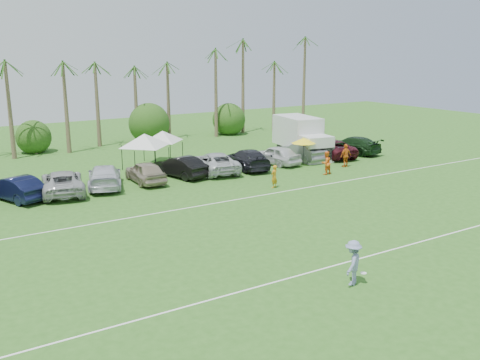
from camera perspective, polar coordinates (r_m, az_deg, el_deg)
ground at (r=24.38m, az=13.48°, el=-10.37°), size 120.00×120.00×0.00m
field_lines at (r=30.07m, az=2.58°, el=-5.28°), size 80.00×12.10×0.01m
palm_tree_3 at (r=53.98m, az=-23.93°, el=12.90°), size 2.40×2.40×11.90m
palm_tree_4 at (r=54.78m, az=-19.47°, el=10.57°), size 2.40×2.40×8.90m
palm_tree_5 at (r=55.78m, az=-15.47°, el=11.80°), size 2.40×2.40×9.90m
palm_tree_6 at (r=57.05m, az=-11.59°, el=12.91°), size 2.40×2.40×10.90m
palm_tree_7 at (r=58.59m, az=-7.86°, el=13.90°), size 2.40×2.40×11.90m
palm_tree_8 at (r=60.87m, az=-3.40°, el=11.56°), size 2.40×2.40×8.90m
palm_tree_9 at (r=63.39m, az=0.65°, el=12.46°), size 2.40×2.40×9.90m
palm_tree_10 at (r=66.21m, az=4.40°, el=13.23°), size 2.40×2.40×10.90m
palm_tree_11 at (r=68.65m, az=7.18°, el=13.89°), size 2.40×2.40×11.90m
bush_tree_1 at (r=55.88m, az=-21.24°, el=4.60°), size 4.00×4.00×4.00m
bush_tree_2 at (r=59.26m, az=-9.77°, el=5.81°), size 4.00×4.00×4.00m
bush_tree_3 at (r=63.68m, az=-1.38°, el=6.55°), size 4.00×4.00×4.00m
sideline_player_a at (r=38.82m, az=3.66°, el=0.38°), size 0.71×0.59×1.67m
sideline_player_b at (r=43.43m, az=9.16°, el=1.81°), size 0.95×0.76×1.88m
sideline_player_c at (r=46.49m, az=11.21°, el=2.57°), size 1.18×0.54×1.97m
box_truck at (r=50.28m, az=6.63°, el=4.70°), size 3.77×7.44×3.66m
canopy_tent_left at (r=44.29m, az=-10.18°, el=4.88°), size 4.51×4.51×3.65m
canopy_tent_right at (r=47.89m, az=-8.28°, el=5.21°), size 4.03×4.03×3.26m
market_umbrella at (r=46.56m, az=6.81°, el=4.20°), size 2.14×2.14×2.39m
frisbee_player at (r=23.48m, az=11.95°, el=-8.63°), size 1.47×1.29×1.97m
parked_car_1 at (r=38.58m, az=-22.83°, el=-0.80°), size 3.49×5.29×1.65m
parked_car_2 at (r=39.10m, az=-18.41°, el=-0.23°), size 3.89×6.37×1.65m
parked_car_3 at (r=40.08m, az=-14.25°, el=0.39°), size 4.00×6.12×1.65m
parked_car_4 at (r=40.86m, az=-10.06°, el=0.86°), size 2.10×4.90×1.65m
parked_car_5 at (r=42.34m, az=-6.39°, el=1.44°), size 2.91×5.28×1.65m
parked_car_6 at (r=43.66m, az=-2.73°, el=1.88°), size 3.69×6.31×1.65m
parked_car_7 at (r=45.02m, az=0.81°, el=2.26°), size 3.24×5.99×1.65m
parked_car_8 at (r=46.84m, az=3.86°, el=2.69°), size 2.71×5.09×1.65m
parked_car_9 at (r=48.78m, az=6.69°, el=3.07°), size 1.80×5.02×1.65m
parked_car_10 at (r=50.60m, az=9.53°, el=3.36°), size 3.47×6.23×1.65m
parked_car_11 at (r=52.76m, az=11.92°, el=3.67°), size 3.33×6.01×1.65m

